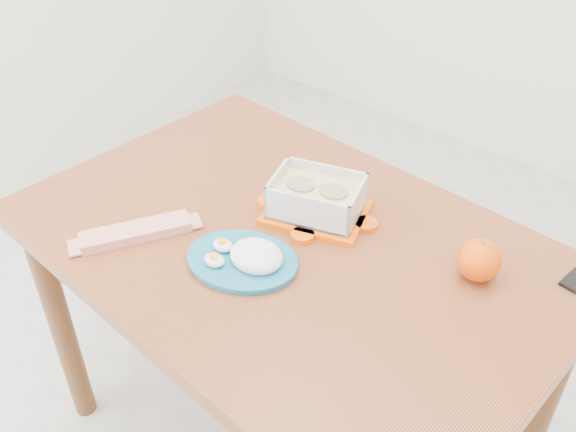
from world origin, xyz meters
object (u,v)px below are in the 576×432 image
Objects in this scene: dining_table at (288,275)px; rice_plate at (246,257)px; food_container at (317,198)px; orange_fruit at (479,260)px.

dining_table is 4.20× the size of rice_plate.
food_container is 0.22m from rice_plate.
dining_table is at bearing 66.14° from rice_plate.
dining_table is 14.09× the size of orange_fruit.
rice_plate is (-0.01, -0.12, 0.12)m from dining_table.
rice_plate is at bearing -144.57° from orange_fruit.
food_container is at bearing -173.31° from orange_fruit.
food_container is 0.90× the size of rice_plate.
food_container is 0.37m from orange_fruit.
rice_plate is at bearing -91.43° from dining_table.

